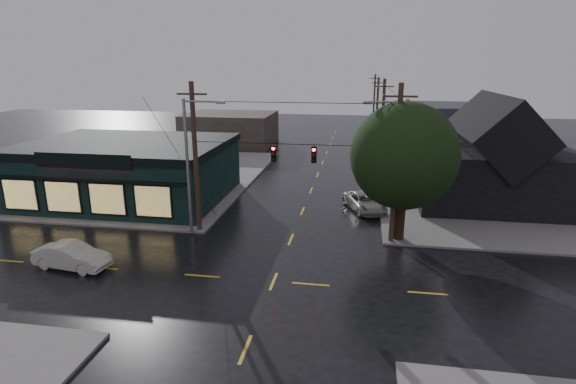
% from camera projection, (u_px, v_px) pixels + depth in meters
% --- Properties ---
extents(ground_plane, '(160.00, 160.00, 0.00)m').
position_uv_depth(ground_plane, '(274.00, 281.00, 24.05)').
color(ground_plane, black).
extents(sidewalk_nw, '(28.00, 28.00, 0.15)m').
position_uv_depth(sidewalk_nw, '(120.00, 176.00, 46.08)').
color(sidewalk_nw, slate).
rests_on(sidewalk_nw, ground).
extents(sidewalk_ne, '(28.00, 28.00, 0.15)m').
position_uv_depth(sidewalk_ne, '(537.00, 193.00, 39.90)').
color(sidewalk_ne, slate).
rests_on(sidewalk_ne, ground).
extents(pizza_shop, '(16.30, 12.34, 4.90)m').
position_uv_depth(pizza_shop, '(129.00, 170.00, 37.93)').
color(pizza_shop, black).
rests_on(pizza_shop, ground).
extents(ne_building, '(12.60, 11.60, 8.75)m').
position_uv_depth(ne_building, '(493.00, 149.00, 36.60)').
color(ne_building, black).
rests_on(ne_building, ground).
extents(corner_tree, '(6.78, 6.78, 8.91)m').
position_uv_depth(corner_tree, '(404.00, 156.00, 28.03)').
color(corner_tree, black).
rests_on(corner_tree, ground).
extents(utility_pole_nw, '(2.00, 0.32, 10.15)m').
position_uv_depth(utility_pole_nw, '(200.00, 231.00, 31.22)').
color(utility_pole_nw, '#352017').
rests_on(utility_pole_nw, ground).
extents(utility_pole_ne, '(2.00, 0.32, 10.15)m').
position_uv_depth(utility_pole_ne, '(391.00, 243.00, 29.21)').
color(utility_pole_ne, '#352017').
rests_on(utility_pole_ne, ground).
extents(utility_pole_far_a, '(2.00, 0.32, 9.65)m').
position_uv_depth(utility_pole_far_a, '(380.00, 168.00, 49.59)').
color(utility_pole_far_a, '#352017').
rests_on(utility_pole_far_a, ground).
extents(utility_pole_far_b, '(2.00, 0.32, 9.15)m').
position_uv_depth(utility_pole_far_b, '(375.00, 139.00, 68.55)').
color(utility_pole_far_b, '#352017').
rests_on(utility_pole_far_b, ground).
extents(utility_pole_far_c, '(2.00, 0.32, 9.15)m').
position_uv_depth(utility_pole_far_c, '(373.00, 122.00, 87.50)').
color(utility_pole_far_c, '#352017').
rests_on(utility_pole_far_c, ground).
extents(span_signal_assembly, '(13.00, 0.48, 1.23)m').
position_uv_depth(span_signal_assembly, '(294.00, 154.00, 28.61)').
color(span_signal_assembly, black).
rests_on(span_signal_assembly, ground).
extents(streetlight_nw, '(5.40, 0.30, 9.15)m').
position_uv_depth(streetlight_nw, '(192.00, 234.00, 30.60)').
color(streetlight_nw, gray).
rests_on(streetlight_nw, ground).
extents(streetlight_ne, '(5.40, 0.30, 9.15)m').
position_uv_depth(streetlight_ne, '(398.00, 239.00, 29.79)').
color(streetlight_ne, gray).
rests_on(streetlight_ne, ground).
extents(bg_building_west, '(12.00, 10.00, 4.40)m').
position_uv_depth(bg_building_west, '(230.00, 129.00, 63.52)').
color(bg_building_west, '#3C2E2B').
rests_on(bg_building_west, ground).
extents(bg_building_east, '(14.00, 12.00, 5.60)m').
position_uv_depth(bg_building_east, '(445.00, 125.00, 63.45)').
color(bg_building_east, '#29292E').
rests_on(bg_building_east, ground).
extents(sedan_cream, '(4.54, 2.04, 1.45)m').
position_uv_depth(sedan_cream, '(72.00, 256.00, 25.45)').
color(sedan_cream, beige).
rests_on(sedan_cream, ground).
extents(suv_silver, '(3.96, 5.39, 1.36)m').
position_uv_depth(suv_silver, '(365.00, 202.00, 35.43)').
color(suv_silver, '#9A988E').
rests_on(suv_silver, ground).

